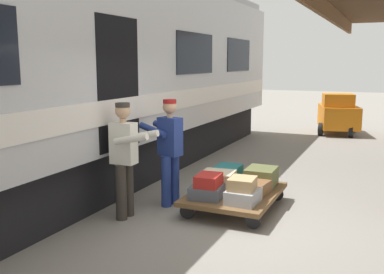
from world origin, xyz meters
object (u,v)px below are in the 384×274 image
suitcase_cream_canvas (218,181)px  suitcase_brown_leather (253,188)px  suitcase_teal_softside (228,174)px  suitcase_red_plastic (208,180)px  train_car (42,75)px  suitcase_slate_roller (206,192)px  suitcase_gray_aluminum (243,196)px  porter_in_overalls (169,148)px  baggage_tug (338,114)px  suitcase_tan_vintage (242,184)px  suitcase_olive_duffel (261,177)px  porter_by_door (125,156)px  luggage_cart (235,194)px

suitcase_cream_canvas → suitcase_brown_leather: 0.57m
suitcase_brown_leather → suitcase_teal_softside: suitcase_teal_softside is taller
suitcase_red_plastic → train_car: bearing=3.6°
suitcase_slate_roller → suitcase_gray_aluminum: (-0.57, 0.00, 0.00)m
porter_in_overalls → baggage_tug: bearing=-101.2°
suitcase_tan_vintage → suitcase_cream_canvas: bearing=-40.8°
train_car → suitcase_slate_roller: train_car is taller
suitcase_gray_aluminum → suitcase_teal_softside: size_ratio=1.11×
porter_in_overalls → suitcase_olive_duffel: bearing=-151.8°
suitcase_gray_aluminum → suitcase_brown_leather: 0.48m
suitcase_tan_vintage → porter_by_door: (1.61, 0.55, 0.36)m
luggage_cart → baggage_tug: (-0.65, -8.27, 0.39)m
train_car → baggage_tug: bearing=-113.1°
suitcase_slate_roller → porter_in_overalls: bearing=-18.7°
suitcase_olive_duffel → suitcase_slate_roller: bearing=59.3°
suitcase_gray_aluminum → suitcase_brown_leather: bearing=-90.0°
suitcase_brown_leather → train_car: bearing=10.8°
suitcase_brown_leather → porter_by_door: (1.62, 1.03, 0.55)m
train_car → suitcase_cream_canvas: train_car is taller
porter_by_door → suitcase_cream_canvas: bearing=-135.7°
suitcase_cream_canvas → suitcase_tan_vintage: size_ratio=1.25×
luggage_cart → suitcase_red_plastic: suitcase_red_plastic is taller
suitcase_cream_canvas → suitcase_olive_duffel: (-0.57, -0.48, 0.00)m
suitcase_olive_duffel → porter_in_overalls: 1.57m
suitcase_cream_canvas → suitcase_gray_aluminum: suitcase_cream_canvas is taller
suitcase_tan_vintage → porter_by_door: porter_by_door is taller
suitcase_slate_roller → suitcase_olive_duffel: bearing=-120.7°
suitcase_olive_duffel → porter_by_door: 2.27m
suitcase_cream_canvas → porter_in_overalls: 0.93m
suitcase_red_plastic → suitcase_tan_vintage: size_ratio=1.11×
suitcase_slate_roller → porter_by_door: size_ratio=0.27×
train_car → suitcase_cream_canvas: size_ratio=32.84×
suitcase_cream_canvas → suitcase_tan_vintage: bearing=139.2°
suitcase_slate_roller → baggage_tug: (-0.93, -8.75, 0.25)m
train_car → porter_by_door: size_ratio=9.66×
train_car → suitcase_olive_duffel: size_ratio=30.15×
suitcase_cream_canvas → porter_by_door: bearing=44.3°
suitcase_red_plastic → baggage_tug: size_ratio=0.23×
train_car → suitcase_gray_aluminum: train_car is taller
suitcase_slate_roller → suitcase_olive_duffel: size_ratio=0.86×
suitcase_slate_roller → suitcase_brown_leather: bearing=-139.9°
suitcase_red_plastic → porter_in_overalls: bearing=-17.7°
luggage_cart → suitcase_red_plastic: (0.25, 0.47, 0.31)m
suitcase_olive_duffel → suitcase_tan_vintage: (0.02, 0.96, 0.13)m
suitcase_gray_aluminum → train_car: bearing=3.0°
train_car → suitcase_red_plastic: (-2.90, -0.18, -1.51)m
luggage_cart → porter_by_door: bearing=37.5°
suitcase_slate_roller → suitcase_teal_softside: (0.00, -0.96, 0.05)m
suitcase_slate_roller → suitcase_tan_vintage: size_ratio=1.17×
suitcase_slate_roller → suitcase_teal_softside: bearing=-90.0°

